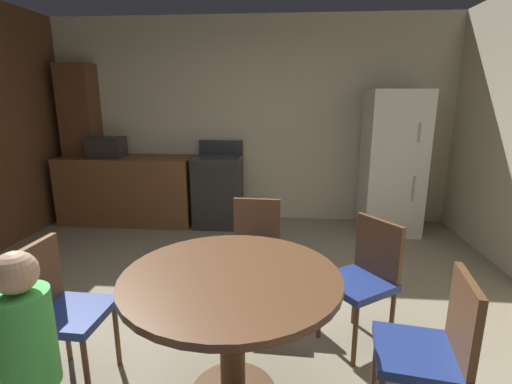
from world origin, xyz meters
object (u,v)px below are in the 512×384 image
object	(u,v)px
oven_range	(218,190)
microwave	(107,147)
chair_northeast	(365,274)
chair_north	(255,247)
refrigerator	(392,163)
chair_east	(433,346)
dining_table	(232,302)
chair_west	(59,305)
person_child	(31,367)

from	to	relation	value
oven_range	microwave	bearing A→B (deg)	-179.86
chair_northeast	chair_north	bearing A→B (deg)	-64.01
chair_north	microwave	bearing A→B (deg)	-130.32
chair_northeast	refrigerator	bearing A→B (deg)	-143.73
chair_east	refrigerator	bearing A→B (deg)	-91.70
refrigerator	microwave	world-z (taller)	refrigerator
dining_table	chair_west	size ratio (longest dim) A/B	1.34
microwave	chair_northeast	bearing A→B (deg)	-39.37
microwave	chair_east	size ratio (longest dim) A/B	0.51
oven_range	refrigerator	bearing A→B (deg)	-1.40
person_child	chair_north	bearing A→B (deg)	27.17
oven_range	chair_east	size ratio (longest dim) A/B	1.26
refrigerator	person_child	size ratio (longest dim) A/B	1.61
oven_range	chair_east	xyz separation A→B (m)	(1.61, -3.15, 0.03)
dining_table	person_child	bearing A→B (deg)	-144.43
chair_north	chair_east	distance (m)	1.51
refrigerator	person_child	distance (m)	4.21
refrigerator	chair_east	world-z (taller)	refrigerator
oven_range	person_child	distance (m)	3.54
microwave	dining_table	distance (m)	3.68
refrigerator	dining_table	size ratio (longest dim) A/B	1.51
chair_north	person_child	bearing A→B (deg)	-24.89
microwave	chair_east	bearing A→B (deg)	-45.43
chair_west	chair_north	size ratio (longest dim) A/B	1.00
oven_range	person_child	xyz separation A→B (m)	(-0.14, -3.53, 0.11)
refrigerator	person_child	world-z (taller)	refrigerator
chair_west	chair_northeast	distance (m)	1.91
oven_range	refrigerator	distance (m)	2.24
chair_west	person_child	world-z (taller)	person_child
dining_table	chair_north	bearing A→B (deg)	87.63
refrigerator	dining_table	bearing A→B (deg)	-118.39
microwave	chair_north	world-z (taller)	microwave
refrigerator	chair_west	xyz separation A→B (m)	(-2.60, -2.90, -0.38)
dining_table	person_child	world-z (taller)	person_child
person_child	chair_east	bearing A→B (deg)	-23.28
refrigerator	person_child	bearing A→B (deg)	-123.98
chair_northeast	chair_east	size ratio (longest dim) A/B	1.00
chair_east	person_child	size ratio (longest dim) A/B	0.80
refrigerator	chair_northeast	xyz separation A→B (m)	(-0.77, -2.35, -0.38)
refrigerator	dining_table	distance (m)	3.35
chair_north	refrigerator	bearing A→B (deg)	143.65
microwave	chair_west	distance (m)	3.19
chair_northeast	person_child	bearing A→B (deg)	-0.04
oven_range	dining_table	world-z (taller)	oven_range
dining_table	chair_east	world-z (taller)	chair_east
chair_northeast	oven_range	bearing A→B (deg)	-94.76
microwave	oven_range	bearing A→B (deg)	0.14
refrigerator	chair_west	world-z (taller)	refrigerator
oven_range	chair_east	distance (m)	3.54
dining_table	person_child	size ratio (longest dim) A/B	1.07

